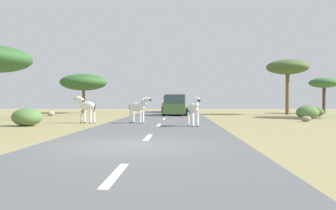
% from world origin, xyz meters
% --- Properties ---
extents(ground_plane, '(90.00, 90.00, 0.00)m').
position_xyz_m(ground_plane, '(0.00, 0.00, 0.00)').
color(ground_plane, '#8E8456').
extents(road, '(6.00, 64.00, 0.05)m').
position_xyz_m(road, '(0.41, 0.00, 0.03)').
color(road, '#56595B').
rests_on(road, ground_plane).
extents(lane_markings, '(0.16, 56.00, 0.01)m').
position_xyz_m(lane_markings, '(0.41, -1.00, 0.05)').
color(lane_markings, silver).
rests_on(lane_markings, road).
extents(zebra_0, '(0.68, 1.48, 1.43)m').
position_xyz_m(zebra_0, '(2.12, 7.13, 0.90)').
color(zebra_0, silver).
rests_on(zebra_0, road).
extents(zebra_1, '(1.55, 1.04, 1.59)m').
position_xyz_m(zebra_1, '(-3.85, 10.10, 0.95)').
color(zebra_1, silver).
rests_on(zebra_1, ground_plane).
extents(zebra_2, '(1.41, 0.99, 1.47)m').
position_xyz_m(zebra_2, '(-0.81, 9.43, 0.92)').
color(zebra_2, silver).
rests_on(zebra_2, road).
extents(car_0, '(2.24, 4.45, 1.74)m').
position_xyz_m(car_0, '(0.67, 28.08, 0.85)').
color(car_0, red).
rests_on(car_0, road).
extents(car_1, '(2.28, 4.46, 1.74)m').
position_xyz_m(car_1, '(1.14, 20.04, 0.85)').
color(car_1, '#476B38').
rests_on(car_1, road).
extents(tree_0, '(3.77, 3.77, 4.97)m').
position_xyz_m(tree_0, '(11.14, 22.48, 4.26)').
color(tree_0, brown).
rests_on(tree_0, ground_plane).
extents(tree_5, '(4.68, 4.68, 3.93)m').
position_xyz_m(tree_5, '(-8.23, 25.51, 3.10)').
color(tree_5, brown).
rests_on(tree_5, ground_plane).
extents(tree_7, '(2.90, 2.90, 3.56)m').
position_xyz_m(tree_7, '(15.75, 25.87, 3.00)').
color(tree_7, '#4C3823').
rests_on(tree_7, ground_plane).
extents(bush_0, '(1.51, 1.36, 0.91)m').
position_xyz_m(bush_0, '(-6.25, 7.79, 0.45)').
color(bush_0, '#4C7038').
rests_on(bush_0, ground_plane).
extents(bush_1, '(1.55, 1.39, 0.93)m').
position_xyz_m(bush_1, '(10.29, 14.99, 0.46)').
color(bush_1, '#4C7038').
rests_on(bush_1, ground_plane).
extents(bush_2, '(1.19, 1.07, 0.71)m').
position_xyz_m(bush_2, '(12.61, 19.49, 0.36)').
color(bush_2, '#425B2D').
rests_on(bush_2, ground_plane).
extents(rock_1, '(0.63, 0.47, 0.35)m').
position_xyz_m(rock_1, '(9.19, 12.14, 0.17)').
color(rock_1, gray).
rests_on(rock_1, ground_plane).
extents(rock_2, '(0.62, 0.65, 0.43)m').
position_xyz_m(rock_2, '(-9.39, 19.58, 0.21)').
color(rock_2, gray).
rests_on(rock_2, ground_plane).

